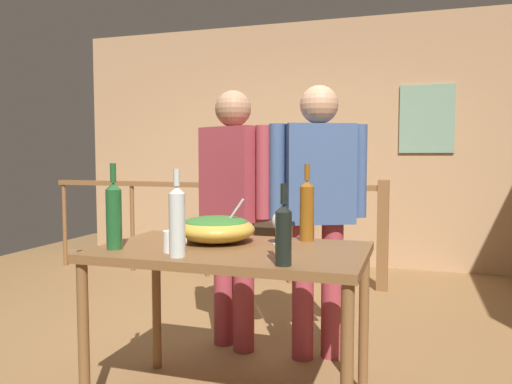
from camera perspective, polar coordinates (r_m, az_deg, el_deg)
name	(u,v)px	position (r m, az deg, el deg)	size (l,w,h in m)	color
ground_plane	(232,342)	(3.42, -2.72, -16.80)	(7.38, 7.38, 0.00)	olive
back_wall	(312,144)	(5.71, 6.39, 5.48)	(5.67, 0.10, 2.71)	tan
framed_picture	(427,119)	(5.55, 18.94, 7.91)	(0.55, 0.03, 0.71)	gray
stair_railing	(260,214)	(4.85, 0.43, -2.53)	(3.53, 0.10, 1.01)	brown
tv_console	(256,242)	(5.59, 0.04, -5.78)	(0.90, 0.40, 0.52)	#38281E
flat_screen_tv	(255,199)	(5.50, -0.06, -0.85)	(0.48, 0.12, 0.38)	black
serving_table	(232,266)	(2.37, -2.80, -8.43)	(1.25, 0.74, 0.79)	brown
salad_bowl	(216,228)	(2.48, -4.60, -4.09)	(0.39, 0.39, 0.22)	gold
wine_glass	(281,222)	(2.41, 2.83, -3.44)	(0.08, 0.08, 0.16)	silver
wine_bottle_amber	(307,209)	(2.53, 5.84, -1.95)	(0.07, 0.07, 0.39)	brown
wine_bottle_green	(114,214)	(2.38, -15.94, -2.46)	(0.07, 0.07, 0.40)	#1E5628
wine_bottle_clear	(177,220)	(2.14, -9.01, -3.20)	(0.07, 0.07, 0.37)	silver
wine_bottle_dark	(283,233)	(1.95, 3.15, -4.71)	(0.07, 0.07, 0.32)	black
mug_white	(172,241)	(2.26, -9.57, -5.60)	(0.11, 0.08, 0.10)	white
person_standing_left	(233,197)	(3.12, -2.60, -0.60)	(0.55, 0.37, 1.62)	#9E3842
person_standing_right	(318,199)	(2.98, 7.13, -0.75)	(0.54, 0.37, 1.63)	#9E3842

